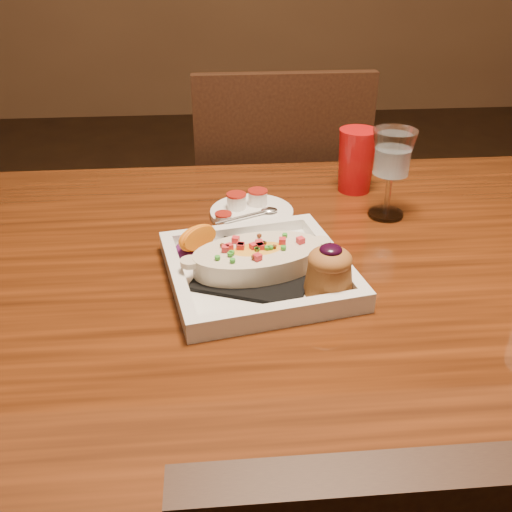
{
  "coord_description": "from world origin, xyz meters",
  "views": [
    {
      "loc": [
        -0.17,
        -0.72,
        1.19
      ],
      "look_at": [
        -0.1,
        0.02,
        0.77
      ],
      "focal_mm": 40.0,
      "sensor_mm": 36.0,
      "label": 1
    }
  ],
  "objects": [
    {
      "name": "table",
      "position": [
        0.0,
        0.0,
        0.65
      ],
      "size": [
        1.5,
        0.9,
        0.75
      ],
      "color": "#6A2D0F",
      "rests_on": "floor"
    },
    {
      "name": "chair_far",
      "position": [
        -0.0,
        0.63,
        0.51
      ],
      "size": [
        0.42,
        0.42,
        0.93
      ],
      "rotation": [
        0.0,
        0.0,
        3.14
      ],
      "color": "black",
      "rests_on": "floor"
    },
    {
      "name": "plate",
      "position": [
        -0.09,
        -0.02,
        0.78
      ],
      "size": [
        0.29,
        0.29,
        0.08
      ],
      "rotation": [
        0.0,
        0.0,
        0.19
      ],
      "color": "white",
      "rests_on": "table"
    },
    {
      "name": "goblet",
      "position": [
        0.14,
        0.17,
        0.86
      ],
      "size": [
        0.07,
        0.07,
        0.16
      ],
      "color": "silver",
      "rests_on": "table"
    },
    {
      "name": "saucer",
      "position": [
        -0.1,
        0.2,
        0.76
      ],
      "size": [
        0.15,
        0.15,
        0.1
      ],
      "color": "white",
      "rests_on": "table"
    },
    {
      "name": "creamer_loose",
      "position": [
        -0.15,
        0.16,
        0.76
      ],
      "size": [
        0.03,
        0.03,
        0.02
      ],
      "color": "white",
      "rests_on": "table"
    },
    {
      "name": "red_tumbler",
      "position": [
        0.11,
        0.29,
        0.81
      ],
      "size": [
        0.07,
        0.07,
        0.12
      ],
      "primitive_type": "cone",
      "color": "red",
      "rests_on": "table"
    }
  ]
}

